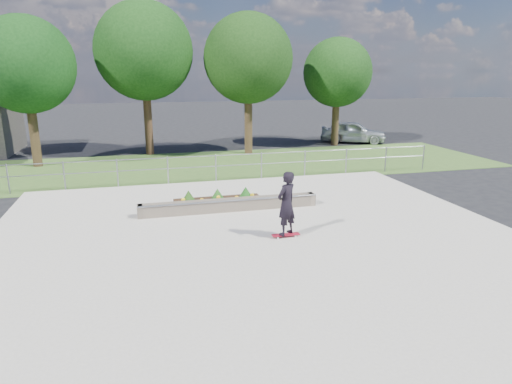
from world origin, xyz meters
TOP-DOWN VIEW (x-y plane):
  - ground at (0.00, 0.00)m, footprint 120.00×120.00m
  - grass_verge at (0.00, 11.00)m, footprint 30.00×8.00m
  - concrete_slab at (0.00, 0.00)m, footprint 15.00×15.00m
  - fence at (0.00, 7.50)m, footprint 20.06×0.06m
  - tree_far_left at (-8.00, 13.00)m, footprint 4.55×4.55m
  - tree_mid_left at (-2.50, 15.00)m, footprint 5.25×5.25m
  - tree_mid_right at (3.00, 14.00)m, footprint 4.90×4.90m
  - tree_far_right at (9.00, 15.50)m, footprint 4.20×4.20m
  - grind_ledge at (-0.28, 3.15)m, footprint 6.00×0.44m
  - planter_bed at (-0.56, 3.66)m, footprint 3.00×1.20m
  - skateboarder at (0.76, 0.29)m, footprint 0.80×0.72m
  - parked_car at (10.61, 16.17)m, footprint 4.51×3.38m

SIDE VIEW (x-z plane):
  - ground at x=0.00m, z-range 0.00..0.00m
  - grass_verge at x=0.00m, z-range 0.00..0.02m
  - concrete_slab at x=0.00m, z-range 0.00..0.06m
  - planter_bed at x=-0.56m, z-range -0.06..0.55m
  - grind_ledge at x=-0.28m, z-range 0.05..0.48m
  - parked_car at x=10.61m, z-range 0.00..1.43m
  - fence at x=0.00m, z-range 0.17..1.37m
  - skateboarder at x=0.76m, z-range 0.09..1.98m
  - tree_far_right at x=9.00m, z-range 1.18..7.78m
  - tree_far_left at x=-8.00m, z-range 1.28..8.43m
  - tree_mid_right at x=3.00m, z-range 1.38..9.08m
  - tree_mid_left at x=-2.50m, z-range 1.48..9.73m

